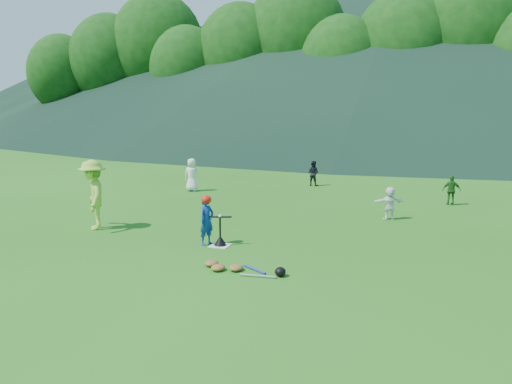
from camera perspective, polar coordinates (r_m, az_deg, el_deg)
ground at (r=12.06m, az=-4.10°, el=-6.16°), size 120.00×120.00×0.00m
home_plate at (r=12.06m, az=-4.10°, el=-6.12°), size 0.45×0.45×0.02m
baseball at (r=11.88m, az=-4.14°, el=-2.74°), size 0.08×0.08×0.08m
batter_child at (r=12.05m, az=-5.65°, el=-3.28°), size 0.41×0.50×1.18m
adult_coach at (r=14.11m, az=-18.11°, el=-0.31°), size 1.32×1.39×1.89m
fielder_a at (r=19.56m, az=-7.34°, el=1.96°), size 0.67×0.48×1.29m
fielder_b at (r=20.87m, az=6.53°, el=2.15°), size 0.56×0.46×1.05m
fielder_c at (r=17.96m, az=21.44°, el=0.18°), size 0.62×0.32×1.01m
fielder_d at (r=15.14m, az=15.02°, el=-1.24°), size 0.94×0.67×0.98m
batting_tee at (r=12.03m, az=-4.11°, el=-5.57°), size 0.30×0.30×0.68m
batter_gear at (r=11.94m, az=-5.58°, el=-1.05°), size 0.73×0.26×0.55m
equipment_pile at (r=10.29m, az=-2.31°, el=-8.64°), size 1.80×0.62×0.19m
outfield_fence at (r=38.94m, az=13.04°, el=5.84°), size 70.07×0.08×1.33m
tree_line at (r=44.89m, az=14.67°, el=15.90°), size 70.04×11.40×14.82m
distant_hills at (r=93.92m, az=12.87°, el=16.88°), size 155.00×140.00×32.00m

